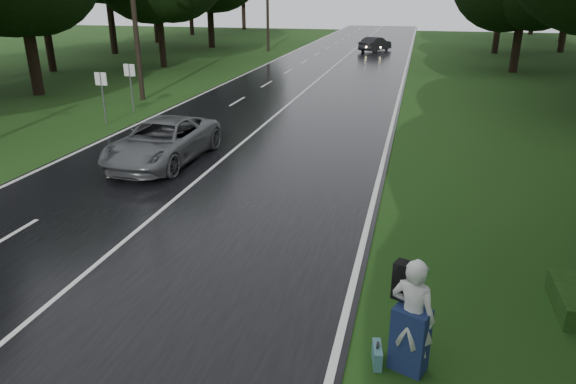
% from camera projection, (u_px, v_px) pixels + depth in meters
% --- Properties ---
extents(ground, '(160.00, 160.00, 0.00)m').
position_uv_depth(ground, '(57.00, 299.00, 10.62)').
color(ground, '#1C3F12').
rests_on(ground, ground).
extents(road, '(12.00, 140.00, 0.04)m').
position_uv_depth(road, '(289.00, 104.00, 28.72)').
color(road, black).
rests_on(road, ground).
extents(lane_center, '(0.12, 140.00, 0.01)m').
position_uv_depth(lane_center, '(289.00, 104.00, 28.71)').
color(lane_center, silver).
rests_on(lane_center, road).
extents(grey_car, '(2.71, 5.57, 1.53)m').
position_uv_depth(grey_car, '(163.00, 141.00, 18.79)').
color(grey_car, '#515457').
rests_on(grey_car, road).
extents(far_car, '(3.17, 4.54, 1.42)m').
position_uv_depth(far_car, '(375.00, 44.00, 53.42)').
color(far_car, black).
rests_on(far_car, road).
extents(hitchhiker, '(0.87, 0.85, 2.04)m').
position_uv_depth(hitchhiker, '(411.00, 319.00, 8.37)').
color(hitchhiker, silver).
rests_on(hitchhiker, ground).
extents(suitcase, '(0.22, 0.50, 0.34)m').
position_uv_depth(suitcase, '(377.00, 355.00, 8.74)').
color(suitcase, teal).
rests_on(suitcase, ground).
extents(utility_pole_mid, '(1.80, 0.28, 10.84)m').
position_uv_depth(utility_pole_mid, '(143.00, 100.00, 29.99)').
color(utility_pole_mid, black).
rests_on(utility_pole_mid, ground).
extents(utility_pole_far, '(1.80, 0.28, 9.13)m').
position_uv_depth(utility_pole_far, '(268.00, 51.00, 53.94)').
color(utility_pole_far, black).
rests_on(utility_pole_far, ground).
extents(road_sign_a, '(0.58, 0.10, 2.43)m').
position_uv_depth(road_sign_a, '(107.00, 125.00, 24.40)').
color(road_sign_a, white).
rests_on(road_sign_a, ground).
extents(road_sign_b, '(0.60, 0.10, 2.48)m').
position_uv_depth(road_sign_b, '(134.00, 113.00, 26.69)').
color(road_sign_b, white).
rests_on(road_sign_b, ground).
extents(tree_left_d, '(8.34, 8.34, 13.04)m').
position_uv_depth(tree_left_d, '(39.00, 95.00, 31.52)').
color(tree_left_d, black).
rests_on(tree_left_d, ground).
extents(tree_left_e, '(8.80, 8.80, 13.75)m').
position_uv_depth(tree_left_e, '(164.00, 67.00, 42.90)').
color(tree_left_e, black).
rests_on(tree_left_e, ground).
extents(tree_left_f, '(9.47, 9.47, 14.80)m').
position_uv_depth(tree_left_f, '(212.00, 47.00, 57.57)').
color(tree_left_f, black).
rests_on(tree_left_f, ground).
extents(tree_right_e, '(7.51, 7.51, 11.74)m').
position_uv_depth(tree_right_e, '(512.00, 72.00, 40.13)').
color(tree_right_e, black).
rests_on(tree_right_e, ground).
extents(tree_right_f, '(10.63, 10.63, 16.61)m').
position_uv_depth(tree_right_f, '(494.00, 53.00, 52.17)').
color(tree_right_f, black).
rests_on(tree_right_f, ground).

